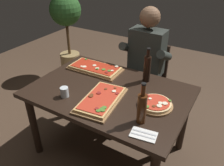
{
  "coord_description": "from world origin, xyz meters",
  "views": [
    {
      "loc": [
        0.92,
        -1.48,
        1.85
      ],
      "look_at": [
        0.0,
        0.05,
        0.79
      ],
      "focal_mm": 36.9,
      "sensor_mm": 36.0,
      "label": 1
    }
  ],
  "objects_px": {
    "dining_table": "(109,99)",
    "tumbler_near_camera": "(65,93)",
    "seated_diner": "(145,61)",
    "potted_plant_corner": "(67,24)",
    "pizza_round_far": "(155,104)",
    "pizza_rectangular_left": "(101,99)",
    "pizza_rectangular_front": "(95,68)",
    "wine_bottle_dark": "(142,107)",
    "diner_chair": "(147,76)",
    "oil_bottle_amber": "(147,68)"
  },
  "relations": [
    {
      "from": "dining_table",
      "to": "tumbler_near_camera",
      "type": "distance_m",
      "value": 0.41
    },
    {
      "from": "seated_diner",
      "to": "potted_plant_corner",
      "type": "height_order",
      "value": "seated_diner"
    },
    {
      "from": "dining_table",
      "to": "pizza_round_far",
      "type": "height_order",
      "value": "pizza_round_far"
    },
    {
      "from": "dining_table",
      "to": "potted_plant_corner",
      "type": "distance_m",
      "value": 1.89
    },
    {
      "from": "pizza_round_far",
      "to": "potted_plant_corner",
      "type": "bearing_deg",
      "value": 148.61
    },
    {
      "from": "pizza_rectangular_left",
      "to": "pizza_round_far",
      "type": "xyz_separation_m",
      "value": [
        0.41,
        0.17,
        -0.0
      ]
    },
    {
      "from": "dining_table",
      "to": "pizza_rectangular_front",
      "type": "xyz_separation_m",
      "value": [
        -0.33,
        0.26,
        0.12
      ]
    },
    {
      "from": "pizza_rectangular_left",
      "to": "seated_diner",
      "type": "bearing_deg",
      "value": 90.78
    },
    {
      "from": "wine_bottle_dark",
      "to": "diner_chair",
      "type": "xyz_separation_m",
      "value": [
        -0.4,
        1.1,
        -0.38
      ]
    },
    {
      "from": "tumbler_near_camera",
      "to": "pizza_rectangular_front",
      "type": "bearing_deg",
      "value": 96.05
    },
    {
      "from": "diner_chair",
      "to": "seated_diner",
      "type": "height_order",
      "value": "seated_diner"
    },
    {
      "from": "pizza_rectangular_front",
      "to": "oil_bottle_amber",
      "type": "distance_m",
      "value": 0.56
    },
    {
      "from": "wine_bottle_dark",
      "to": "seated_diner",
      "type": "xyz_separation_m",
      "value": [
        -0.4,
        0.98,
        -0.13
      ]
    },
    {
      "from": "dining_table",
      "to": "wine_bottle_dark",
      "type": "height_order",
      "value": "wine_bottle_dark"
    },
    {
      "from": "oil_bottle_amber",
      "to": "tumbler_near_camera",
      "type": "xyz_separation_m",
      "value": [
        -0.49,
        -0.6,
        -0.1
      ]
    },
    {
      "from": "pizza_round_far",
      "to": "seated_diner",
      "type": "height_order",
      "value": "seated_diner"
    },
    {
      "from": "potted_plant_corner",
      "to": "diner_chair",
      "type": "bearing_deg",
      "value": -11.49
    },
    {
      "from": "oil_bottle_amber",
      "to": "diner_chair",
      "type": "bearing_deg",
      "value": 110.08
    },
    {
      "from": "potted_plant_corner",
      "to": "pizza_rectangular_left",
      "type": "bearing_deg",
      "value": -41.59
    },
    {
      "from": "dining_table",
      "to": "potted_plant_corner",
      "type": "bearing_deg",
      "value": 141.86
    },
    {
      "from": "pizza_round_far",
      "to": "diner_chair",
      "type": "bearing_deg",
      "value": 115.9
    },
    {
      "from": "dining_table",
      "to": "oil_bottle_amber",
      "type": "xyz_separation_m",
      "value": [
        0.22,
        0.33,
        0.23
      ]
    },
    {
      "from": "pizza_rectangular_left",
      "to": "seated_diner",
      "type": "distance_m",
      "value": 0.92
    },
    {
      "from": "wine_bottle_dark",
      "to": "diner_chair",
      "type": "distance_m",
      "value": 1.23
    },
    {
      "from": "pizza_rectangular_left",
      "to": "oil_bottle_amber",
      "type": "distance_m",
      "value": 0.55
    },
    {
      "from": "wine_bottle_dark",
      "to": "tumbler_near_camera",
      "type": "distance_m",
      "value": 0.71
    },
    {
      "from": "tumbler_near_camera",
      "to": "pizza_round_far",
      "type": "bearing_deg",
      "value": 20.41
    },
    {
      "from": "tumbler_near_camera",
      "to": "diner_chair",
      "type": "relative_size",
      "value": 0.1
    },
    {
      "from": "dining_table",
      "to": "oil_bottle_amber",
      "type": "bearing_deg",
      "value": 56.49
    },
    {
      "from": "pizza_rectangular_front",
      "to": "oil_bottle_amber",
      "type": "relative_size",
      "value": 1.69
    },
    {
      "from": "pizza_round_far",
      "to": "oil_bottle_amber",
      "type": "relative_size",
      "value": 0.86
    },
    {
      "from": "wine_bottle_dark",
      "to": "seated_diner",
      "type": "relative_size",
      "value": 0.25
    },
    {
      "from": "wine_bottle_dark",
      "to": "diner_chair",
      "type": "bearing_deg",
      "value": 110.1
    },
    {
      "from": "pizza_rectangular_left",
      "to": "potted_plant_corner",
      "type": "distance_m",
      "value": 2.02
    },
    {
      "from": "pizza_round_far",
      "to": "wine_bottle_dark",
      "type": "height_order",
      "value": "wine_bottle_dark"
    },
    {
      "from": "pizza_rectangular_front",
      "to": "potted_plant_corner",
      "type": "relative_size",
      "value": 0.44
    },
    {
      "from": "dining_table",
      "to": "potted_plant_corner",
      "type": "height_order",
      "value": "potted_plant_corner"
    },
    {
      "from": "oil_bottle_amber",
      "to": "potted_plant_corner",
      "type": "bearing_deg",
      "value": 153.76
    },
    {
      "from": "diner_chair",
      "to": "seated_diner",
      "type": "xyz_separation_m",
      "value": [
        0.0,
        -0.12,
        0.26
      ]
    },
    {
      "from": "pizza_round_far",
      "to": "diner_chair",
      "type": "height_order",
      "value": "diner_chair"
    },
    {
      "from": "pizza_round_far",
      "to": "oil_bottle_amber",
      "type": "xyz_separation_m",
      "value": [
        -0.23,
        0.34,
        0.12
      ]
    },
    {
      "from": "dining_table",
      "to": "pizza_round_far",
      "type": "relative_size",
      "value": 4.88
    },
    {
      "from": "oil_bottle_amber",
      "to": "diner_chair",
      "type": "distance_m",
      "value": 0.69
    },
    {
      "from": "pizza_round_far",
      "to": "potted_plant_corner",
      "type": "xyz_separation_m",
      "value": [
        -1.92,
        1.17,
        0.06
      ]
    },
    {
      "from": "wine_bottle_dark",
      "to": "seated_diner",
      "type": "height_order",
      "value": "seated_diner"
    },
    {
      "from": "pizza_rectangular_left",
      "to": "diner_chair",
      "type": "height_order",
      "value": "diner_chair"
    },
    {
      "from": "oil_bottle_amber",
      "to": "diner_chair",
      "type": "height_order",
      "value": "oil_bottle_amber"
    },
    {
      "from": "pizza_round_far",
      "to": "potted_plant_corner",
      "type": "relative_size",
      "value": 0.22
    },
    {
      "from": "pizza_rectangular_left",
      "to": "oil_bottle_amber",
      "type": "relative_size",
      "value": 1.6
    },
    {
      "from": "pizza_round_far",
      "to": "pizza_rectangular_left",
      "type": "bearing_deg",
      "value": -157.4
    }
  ]
}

